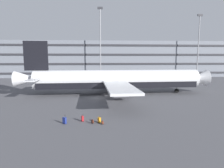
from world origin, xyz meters
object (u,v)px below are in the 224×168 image
(airliner, at_px, (116,80))
(suitcase_black, at_px, (99,120))
(suitcase_upright, at_px, (83,118))
(backpack_purple, at_px, (93,122))
(suitcase_orange, at_px, (65,120))
(backpack_silver, at_px, (103,123))

(airliner, xyz_separation_m, suitcase_black, (-3.55, -18.03, -2.56))
(suitcase_upright, relative_size, suitcase_black, 1.15)
(airliner, bearing_deg, backpack_purple, -103.25)
(suitcase_orange, height_order, backpack_silver, suitcase_orange)
(airliner, xyz_separation_m, suitcase_orange, (-7.47, -18.15, -2.50))
(suitcase_orange, xyz_separation_m, backpack_purple, (3.17, -0.11, -0.17))
(suitcase_black, bearing_deg, airliner, 78.87)
(backpack_purple, bearing_deg, suitcase_upright, 144.58)
(suitcase_black, distance_m, suitcase_orange, 3.93)
(suitcase_upright, distance_m, suitcase_orange, 2.10)
(airliner, bearing_deg, suitcase_black, -101.13)
(backpack_purple, height_order, backpack_silver, backpack_purple)
(suitcase_orange, bearing_deg, suitcase_black, 1.72)
(suitcase_upright, relative_size, backpack_purple, 1.57)
(suitcase_upright, height_order, suitcase_black, suitcase_upright)
(suitcase_upright, bearing_deg, backpack_purple, -35.42)
(suitcase_upright, relative_size, suitcase_orange, 0.86)
(suitcase_upright, distance_m, backpack_silver, 2.63)
(suitcase_black, xyz_separation_m, backpack_purple, (-0.75, -0.23, -0.11))
(backpack_purple, bearing_deg, backpack_silver, -17.21)
(backpack_silver, bearing_deg, backpack_purple, 162.79)
(suitcase_black, relative_size, suitcase_orange, 0.75)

